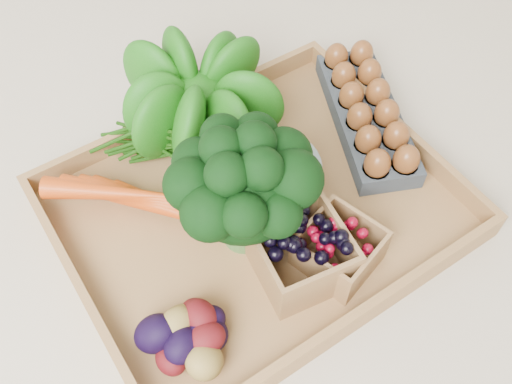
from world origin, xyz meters
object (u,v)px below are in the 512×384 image
broccoli (243,207)px  cherry_bowl (273,174)px  tray (256,212)px  egg_carton (366,117)px

broccoli → cherry_bowl: 0.12m
tray → broccoli: bearing=-144.4°
egg_carton → broccoli: bearing=-142.2°
tray → cherry_bowl: 0.06m
tray → egg_carton: 0.25m
tray → cherry_bowl: bearing=30.7°
cherry_bowl → egg_carton: bearing=3.9°
tray → cherry_bowl: size_ratio=3.76×
tray → egg_carton: size_ratio=1.94×
tray → cherry_bowl: (0.05, 0.03, 0.03)m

